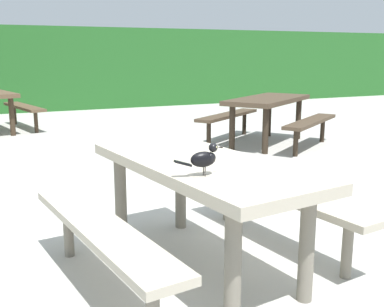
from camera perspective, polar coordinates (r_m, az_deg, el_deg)
ground_plane at (r=3.52m, az=1.74°, el=-11.70°), size 60.00×60.00×0.00m
hedge_wall at (r=13.13m, az=-18.64°, el=9.78°), size 28.00×2.11×2.07m
picnic_table_foreground at (r=3.09m, az=1.07°, el=-4.15°), size 1.90×1.92×0.74m
bird_grackle at (r=2.64m, az=1.57°, el=-0.54°), size 0.29×0.08×0.18m
picnic_table_mid_left at (r=7.51m, az=9.17°, el=5.32°), size 2.36×2.35×0.74m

